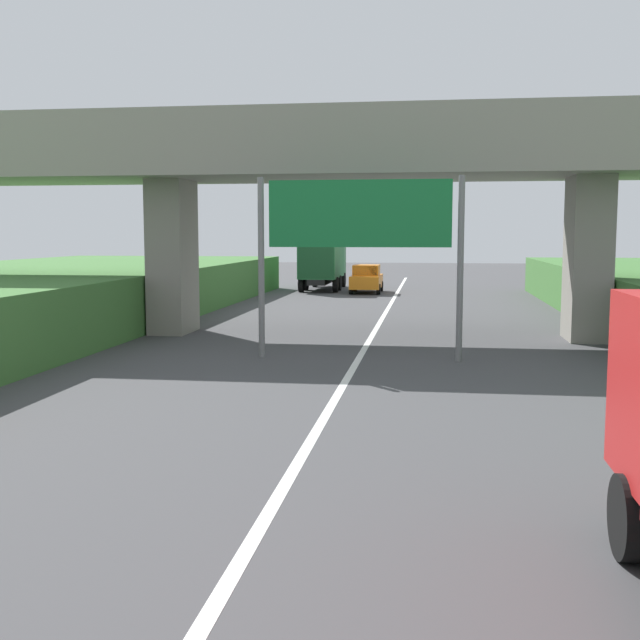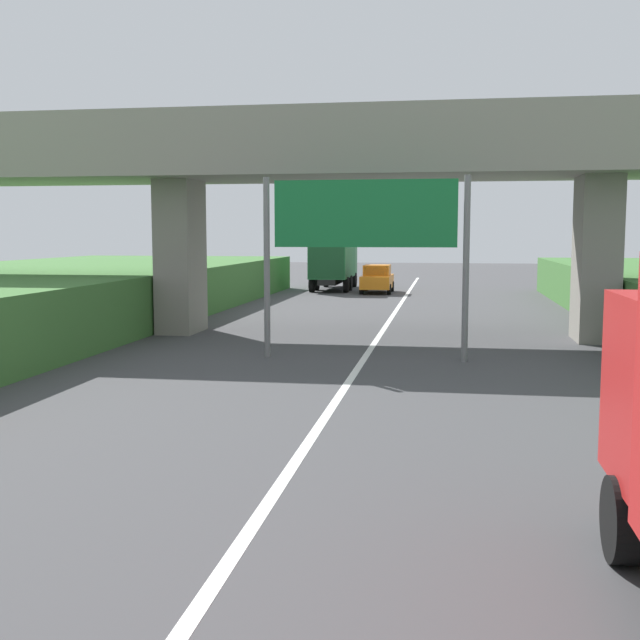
# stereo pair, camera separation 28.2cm
# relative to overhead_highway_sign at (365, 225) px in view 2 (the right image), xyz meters

# --- Properties ---
(lane_centre_stripe) EXTENTS (0.20, 86.77, 0.01)m
(lane_centre_stripe) POSITION_rel_overhead_highway_sign_xyz_m (0.00, -0.65, -3.84)
(lane_centre_stripe) COLOR white
(lane_centre_stripe) RESTS_ON ground
(overpass_bridge) EXTENTS (40.00, 4.80, 7.72)m
(overpass_bridge) POSITION_rel_overhead_highway_sign_xyz_m (0.00, 5.19, 1.97)
(overpass_bridge) COLOR gray
(overpass_bridge) RESTS_ON ground
(overhead_highway_sign) EXTENTS (5.88, 0.18, 5.22)m
(overhead_highway_sign) POSITION_rel_overhead_highway_sign_xyz_m (0.00, 0.00, 0.00)
(overhead_highway_sign) COLOR slate
(overhead_highway_sign) RESTS_ON ground
(truck_green) EXTENTS (2.44, 7.30, 3.44)m
(truck_green) POSITION_rel_overhead_highway_sign_xyz_m (-4.85, 27.93, -1.91)
(truck_green) COLOR black
(truck_green) RESTS_ON ground
(car_orange) EXTENTS (1.86, 4.10, 1.72)m
(car_orange) POSITION_rel_overhead_highway_sign_xyz_m (-1.86, 25.51, -2.98)
(car_orange) COLOR orange
(car_orange) RESTS_ON ground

